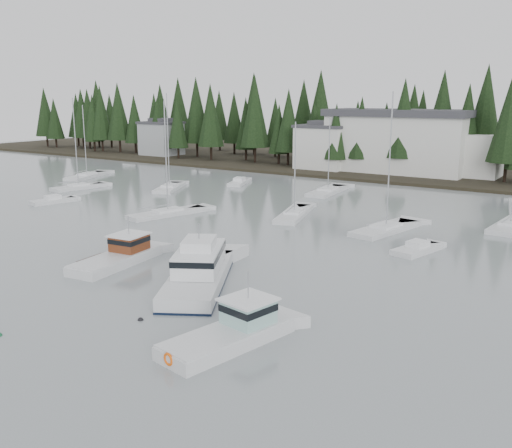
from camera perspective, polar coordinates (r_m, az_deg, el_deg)
The scene contains 20 objects.
far_shore_land at distance 117.69m, azimuth 18.60°, elevation 5.37°, with size 240.00×54.00×1.00m, color black.
conifer_treeline at distance 107.17m, azimuth 17.06°, elevation 4.81°, with size 200.00×22.00×20.00m, color black, non-canonical shape.
house_west at distance 106.75m, azimuth 6.76°, elevation 7.76°, with size 9.54×7.42×8.75m.
house_far_west at distance 132.53m, azimuth -9.45°, elevation 8.53°, with size 8.48×7.42×8.25m.
harbor_inn at distance 103.98m, azimuth 15.11°, elevation 7.90°, with size 29.50×11.50×10.90m.
lobster_boat_brown at distance 49.19m, azimuth -13.57°, elevation -3.28°, with size 5.17×9.12×4.37m.
cabin_cruiser_center at distance 42.79m, azimuth -5.74°, elevation -4.99°, with size 9.25×12.52×5.25m.
lobster_boat_teal at distance 32.97m, azimuth -2.33°, elevation -10.94°, with size 4.43×8.64×4.58m.
sailboat_2 at distance 66.28m, azimuth 24.07°, elevation -0.32°, with size 3.39×9.28×11.83m.
sailboat_3 at distance 86.61m, azimuth -8.63°, elevation 3.51°, with size 6.49×9.34×14.67m.
sailboat_4 at distance 66.70m, azimuth 3.84°, elevation 0.85°, with size 5.39×10.58×11.42m.
sailboat_5 at distance 60.69m, azimuth 12.87°, elevation -0.62°, with size 4.78×10.08×14.72m.
sailboat_6 at distance 102.51m, azimuth -16.53°, elevation 4.53°, with size 5.89×10.44×12.74m.
sailboat_7 at distance 67.85m, azimuth -8.80°, elevation 0.95°, with size 4.99×10.28×13.76m.
sailboat_9 at distance 83.29m, azimuth 7.20°, elevation 3.16°, with size 3.90×10.49×11.26m.
sailboat_11 at distance 90.15m, azimuth -17.32°, elevation 3.44°, with size 3.84×8.49×13.98m.
runabout_0 at distance 79.36m, azimuth -19.63°, elevation 2.10°, with size 3.46×6.07×1.42m.
runabout_1 at distance 53.33m, azimuth 15.83°, elevation -2.57°, with size 3.45×5.90×1.42m.
runabout_3 at distance 90.94m, azimuth -1.69°, elevation 4.12°, with size 4.39×7.15×1.42m.
mooring_buoy_dark at distance 36.97m, azimuth -11.47°, elevation -9.40°, with size 0.37×0.37×0.37m, color black.
Camera 1 is at (29.79, -16.02, 13.79)m, focal length 40.00 mm.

